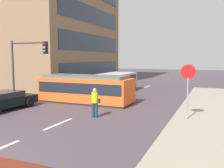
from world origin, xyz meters
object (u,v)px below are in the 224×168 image
Objects in this scene: pedestrian_crossing at (95,101)px; parked_sedan_mid at (3,100)px; stop_sign at (188,80)px; parked_sedan_furthest at (99,80)px; parked_sedan_far at (76,87)px; city_bus at (117,81)px; streetcar_tram at (86,89)px; traffic_light_mast at (27,59)px.

pedestrian_crossing is 6.41m from parked_sedan_mid.
stop_sign reaches higher than parked_sedan_mid.
parked_sedan_furthest is 1.53× the size of stop_sign.
parked_sedan_far is at bearing -82.31° from parked_sedan_furthest.
city_bus reaches higher than parked_sedan_mid.
pedestrian_crossing is at bearing 4.00° from parked_sedan_mid.
parked_sedan_mid is 15.28m from parked_sedan_furthest.
pedestrian_crossing is 16.35m from parked_sedan_furthest.
stop_sign is (4.89, 0.99, 1.25)m from pedestrian_crossing.
streetcar_tram is 4.19× the size of pedestrian_crossing.
pedestrian_crossing is 5.14m from stop_sign.
streetcar_tram is 1.53× the size of parked_sedan_far.
parked_sedan_mid is at bearing -96.68° from traffic_light_mast.
streetcar_tram is at bearing 158.79° from stop_sign.
stop_sign is at bearing -3.06° from traffic_light_mast.
parked_sedan_far is at bearing 129.16° from streetcar_tram.
traffic_light_mast reaches higher than stop_sign.
parked_sedan_far is 6.98m from parked_sedan_furthest.
parked_sedan_mid is 1.58× the size of stop_sign.
streetcar_tram reaches higher than parked_sedan_mid.
stop_sign is (7.60, -9.25, 1.12)m from city_bus.
pedestrian_crossing is 0.38× the size of parked_sedan_furthest.
city_bus is 4.02m from parked_sedan_far.
parked_sedan_mid is at bearing -129.82° from streetcar_tram.
parked_sedan_far is at bearing 126.96° from pedestrian_crossing.
streetcar_tram reaches higher than parked_sedan_far.
city_bus is 9.57m from traffic_light_mast.
streetcar_tram is at bearing 124.62° from pedestrian_crossing.
city_bus reaches higher than pedestrian_crossing.
traffic_light_mast is at bearing -145.39° from streetcar_tram.
parked_sedan_far is 12.96m from stop_sign.
city_bus is 10.60m from pedestrian_crossing.
city_bus reaches higher than parked_sedan_furthest.
stop_sign is (11.28, 1.44, 1.57)m from parked_sedan_mid.
parked_sedan_far is (-5.95, 7.91, -0.32)m from pedestrian_crossing.
city_bus is 1.90× the size of stop_sign.
stop_sign is at bearing -21.21° from streetcar_tram.
traffic_light_mast is at bearing -91.81° from parked_sedan_far.
streetcar_tram is 2.43× the size of stop_sign.
streetcar_tram is 1.59× the size of parked_sedan_furthest.
parked_sedan_furthest is at bearing 130.41° from stop_sign.
pedestrian_crossing is at bearing -168.51° from stop_sign.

